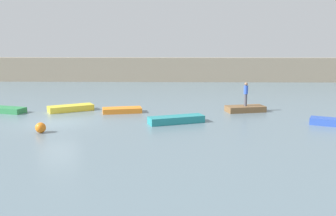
# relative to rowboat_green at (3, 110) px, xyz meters

# --- Properties ---
(ground_plane) EXTENTS (120.00, 120.00, 0.00)m
(ground_plane) POSITION_rel_rowboat_green_xyz_m (5.22, -3.47, -0.20)
(ground_plane) COLOR slate
(embankment_wall) EXTENTS (80.00, 1.20, 3.06)m
(embankment_wall) POSITION_rel_rowboat_green_xyz_m (5.22, 21.32, 1.33)
(embankment_wall) COLOR gray
(embankment_wall) RESTS_ON ground_plane
(rowboat_green) EXTENTS (3.71, 2.10, 0.40)m
(rowboat_green) POSITION_rel_rowboat_green_xyz_m (0.00, 0.00, 0.00)
(rowboat_green) COLOR #2D7F47
(rowboat_green) RESTS_ON ground_plane
(rowboat_yellow) EXTENTS (3.48, 2.67, 0.45)m
(rowboat_yellow) POSITION_rel_rowboat_green_xyz_m (5.01, 0.59, 0.03)
(rowboat_yellow) COLOR gold
(rowboat_yellow) RESTS_ON ground_plane
(rowboat_orange) EXTENTS (3.07, 1.81, 0.38)m
(rowboat_orange) POSITION_rel_rowboat_green_xyz_m (9.02, 0.04, -0.01)
(rowboat_orange) COLOR orange
(rowboat_orange) RESTS_ON ground_plane
(rowboat_teal) EXTENTS (3.80, 2.28, 0.47)m
(rowboat_teal) POSITION_rel_rowboat_green_xyz_m (13.08, -3.51, 0.04)
(rowboat_teal) COLOR teal
(rowboat_teal) RESTS_ON ground_plane
(rowboat_brown) EXTENTS (3.11, 1.95, 0.44)m
(rowboat_brown) POSITION_rel_rowboat_green_xyz_m (18.30, 0.65, 0.02)
(rowboat_brown) COLOR brown
(rowboat_brown) RESTS_ON ground_plane
(rowboat_blue) EXTENTS (3.11, 2.13, 0.44)m
(rowboat_blue) POSITION_rel_rowboat_green_xyz_m (23.17, -3.99, 0.02)
(rowboat_blue) COLOR #2B4CAD
(rowboat_blue) RESTS_ON ground_plane
(person_blue_shirt) EXTENTS (0.32, 0.32, 1.79)m
(person_blue_shirt) POSITION_rel_rowboat_green_xyz_m (18.30, 0.65, 1.25)
(person_blue_shirt) COLOR #4C4C56
(person_blue_shirt) RESTS_ON rowboat_brown
(mooring_buoy) EXTENTS (0.62, 0.62, 0.62)m
(mooring_buoy) POSITION_rel_rowboat_green_xyz_m (5.11, -6.34, 0.11)
(mooring_buoy) COLOR orange
(mooring_buoy) RESTS_ON ground_plane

